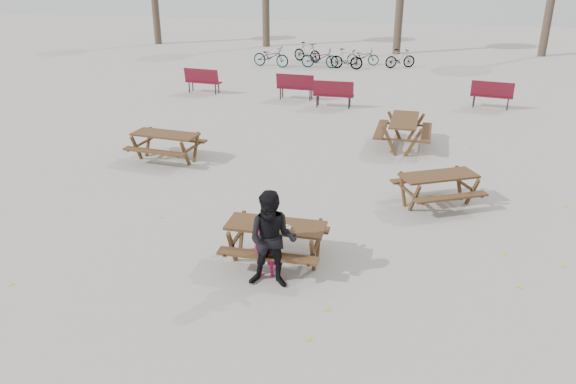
% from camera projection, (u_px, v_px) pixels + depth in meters
% --- Properties ---
extents(ground, '(80.00, 80.00, 0.00)m').
position_uv_depth(ground, '(276.00, 261.00, 10.51)').
color(ground, gray).
rests_on(ground, ground).
extents(main_picnic_table, '(1.80, 1.45, 0.78)m').
position_uv_depth(main_picnic_table, '(276.00, 234.00, 10.28)').
color(main_picnic_table, '#3D2316').
rests_on(main_picnic_table, ground).
extents(food_tray, '(0.18, 0.11, 0.03)m').
position_uv_depth(food_tray, '(286.00, 228.00, 10.04)').
color(food_tray, silver).
rests_on(food_tray, main_picnic_table).
extents(bread_roll, '(0.14, 0.06, 0.05)m').
position_uv_depth(bread_roll, '(286.00, 225.00, 10.03)').
color(bread_roll, tan).
rests_on(bread_roll, food_tray).
extents(soda_bottle, '(0.07, 0.07, 0.17)m').
position_uv_depth(soda_bottle, '(275.00, 223.00, 10.10)').
color(soda_bottle, silver).
rests_on(soda_bottle, main_picnic_table).
extents(child, '(0.47, 0.35, 1.18)m').
position_uv_depth(child, '(266.00, 247.00, 9.82)').
color(child, '#B31656').
rests_on(child, ground).
extents(adult, '(0.90, 0.72, 1.75)m').
position_uv_depth(adult, '(272.00, 240.00, 9.42)').
color(adult, black).
rests_on(adult, ground).
extents(picnic_table_east, '(2.18, 2.04, 0.74)m').
position_uv_depth(picnic_table_east, '(437.00, 190.00, 12.73)').
color(picnic_table_east, '#3D2316').
rests_on(picnic_table_east, ground).
extents(picnic_table_north, '(1.96, 1.64, 0.78)m').
position_uv_depth(picnic_table_north, '(166.00, 147.00, 15.49)').
color(picnic_table_north, '#3D2316').
rests_on(picnic_table_north, ground).
extents(picnic_table_far, '(1.65, 2.03, 0.85)m').
position_uv_depth(picnic_table_far, '(403.00, 133.00, 16.56)').
color(picnic_table_far, '#3D2316').
rests_on(picnic_table_far, ground).
extents(park_bench_row, '(12.90, 1.79, 1.03)m').
position_uv_depth(park_bench_row, '(327.00, 88.00, 21.64)').
color(park_bench_row, maroon).
rests_on(park_bench_row, ground).
extents(bicycle_row, '(8.22, 2.83, 1.02)m').
position_uv_depth(bicycle_row, '(326.00, 57.00, 28.46)').
color(bicycle_row, black).
rests_on(bicycle_row, ground).
extents(fallen_leaves, '(11.00, 11.00, 0.01)m').
position_uv_depth(fallen_leaves, '(324.00, 209.00, 12.64)').
color(fallen_leaves, gold).
rests_on(fallen_leaves, ground).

